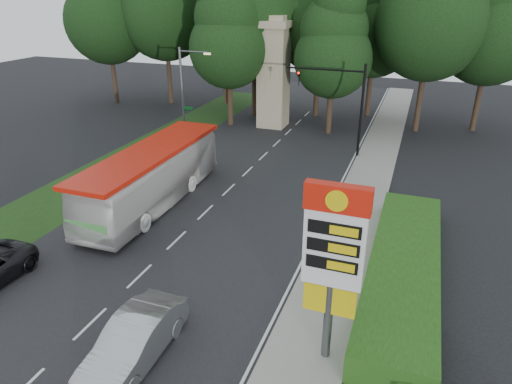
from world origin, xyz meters
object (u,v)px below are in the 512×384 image
(sedan_silver, at_px, (134,341))
(streetlight_signs, at_px, (185,93))
(traffic_signal_mast, at_px, (345,97))
(transit_bus, at_px, (153,177))
(monument, at_px, (274,72))
(gas_station_pylon, at_px, (333,253))

(sedan_silver, bearing_deg, streetlight_signs, 112.87)
(traffic_signal_mast, xyz_separation_m, streetlight_signs, (-12.67, -1.99, -0.23))
(transit_bus, bearing_deg, sedan_silver, -62.51)
(streetlight_signs, bearing_deg, monument, 58.03)
(streetlight_signs, xyz_separation_m, sedan_silver, (9.80, -22.48, -3.60))
(gas_station_pylon, bearing_deg, monument, 111.80)
(traffic_signal_mast, height_order, transit_bus, traffic_signal_mast)
(gas_station_pylon, distance_m, monument, 30.17)
(streetlight_signs, distance_m, monument, 9.44)
(traffic_signal_mast, distance_m, sedan_silver, 24.93)
(sedan_silver, bearing_deg, monument, 98.29)
(gas_station_pylon, bearing_deg, traffic_signal_mast, 99.09)
(sedan_silver, bearing_deg, gas_station_pylon, 20.38)
(streetlight_signs, bearing_deg, gas_station_pylon, -51.04)
(transit_bus, relative_size, sedan_silver, 2.47)
(transit_bus, bearing_deg, traffic_signal_mast, 53.45)
(traffic_signal_mast, relative_size, transit_bus, 0.57)
(gas_station_pylon, xyz_separation_m, traffic_signal_mast, (-3.52, 22.00, 0.22))
(monument, bearing_deg, traffic_signal_mast, -38.00)
(gas_station_pylon, height_order, sedan_silver, gas_station_pylon)
(gas_station_pylon, relative_size, sedan_silver, 1.35)
(traffic_signal_mast, distance_m, streetlight_signs, 12.83)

